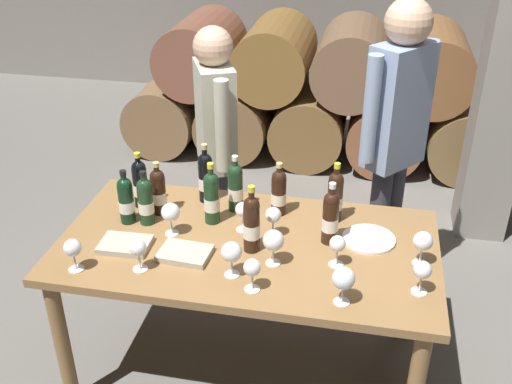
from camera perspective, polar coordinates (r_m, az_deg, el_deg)
ground_plane at (r=3.19m, az=-0.73°, el=-16.19°), size 14.00×14.00×0.00m
barrel_stack at (r=5.12m, az=5.35°, el=9.31°), size 3.12×0.90×1.15m
dining_table at (r=2.76m, az=-0.82°, el=-6.38°), size 1.70×0.90×0.76m
wine_bottle_0 at (r=2.82m, az=7.54°, el=-0.39°), size 0.07×0.07×0.30m
wine_bottle_1 at (r=2.66m, az=7.10°, el=-2.38°), size 0.07×0.07×0.30m
wine_bottle_2 at (r=2.89m, az=-1.97°, el=0.50°), size 0.07×0.07×0.29m
wine_bottle_3 at (r=2.83m, az=-10.48°, el=-0.81°), size 0.07×0.07×0.27m
wine_bottle_4 at (r=2.90m, az=-9.29°, el=0.10°), size 0.07×0.07×0.27m
wine_bottle_5 at (r=2.86m, az=2.18°, el=0.02°), size 0.07×0.07×0.27m
wine_bottle_6 at (r=2.58m, az=-0.42°, el=-2.99°), size 0.07×0.07×0.32m
wine_bottle_7 at (r=2.79m, az=-4.25°, el=-0.49°), size 0.07×0.07×0.31m
wine_bottle_8 at (r=2.86m, az=-12.28°, el=-0.72°), size 0.07×0.07×0.27m
wine_bottle_9 at (r=2.98m, az=-10.98°, el=0.84°), size 0.07×0.07×0.29m
wine_bottle_10 at (r=2.98m, az=-4.82°, el=1.47°), size 0.07×0.07×0.31m
wine_glass_0 at (r=2.51m, az=1.67°, el=-4.70°), size 0.09×0.09×0.16m
wine_glass_1 at (r=2.73m, az=-8.11°, el=-1.93°), size 0.09×0.09×0.16m
wine_glass_2 at (r=2.69m, az=1.65°, el=-2.30°), size 0.07×0.07×0.15m
wine_glass_3 at (r=2.59m, az=-17.06°, el=-5.20°), size 0.08×0.08×0.15m
wine_glass_4 at (r=2.53m, az=7.77°, el=-5.03°), size 0.07×0.07×0.14m
wine_glass_5 at (r=2.73m, az=-1.25°, el=-1.80°), size 0.07×0.07×0.15m
wine_glass_6 at (r=2.32m, az=8.34°, el=-8.21°), size 0.09×0.09×0.16m
wine_glass_7 at (r=2.44m, az=-2.35°, el=-5.80°), size 0.09×0.09×0.16m
wine_glass_8 at (r=2.37m, az=-0.36°, el=-7.32°), size 0.07×0.07×0.15m
wine_glass_9 at (r=2.44m, az=15.57°, el=-7.28°), size 0.07×0.07×0.15m
wine_glass_10 at (r=2.60m, az=15.62°, el=-4.60°), size 0.08×0.08×0.16m
wine_glass_11 at (r=2.52m, az=-11.16°, el=-5.37°), size 0.07×0.07×0.15m
tasting_notebook at (r=2.63m, az=-6.79°, el=-5.83°), size 0.23×0.17×0.03m
leather_ledger at (r=2.73m, az=-12.36°, el=-4.92°), size 0.23×0.17×0.03m
serving_plate at (r=2.76m, az=10.69°, el=-4.43°), size 0.24×0.24×0.01m
sommelier_presenting at (r=3.19m, az=13.12°, el=5.76°), size 0.34×0.40×1.72m
taster_seated_left at (r=3.31m, az=-3.81°, el=5.04°), size 0.30×0.46×1.54m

